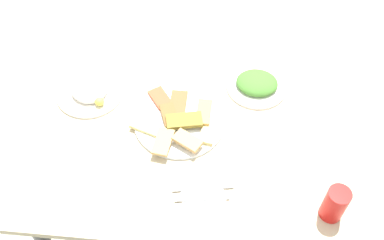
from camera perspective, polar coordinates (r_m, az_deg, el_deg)
The scene contains 9 objects.
ground_plane at distance 2.16m, azimuth 0.75°, elevation -13.32°, with size 6.00×6.00×0.00m, color #B8B9A3.
dining_table at distance 1.57m, azimuth 1.01°, elevation -2.98°, with size 1.09×0.84×0.77m.
pide_platter at distance 1.50m, azimuth -1.64°, elevation -0.10°, with size 0.32×0.32×0.04m.
salad_plate_greens at distance 1.62m, azimuth 8.32°, elevation 4.59°, with size 0.22×0.22×0.05m.
salad_plate_rice at distance 1.62m, azimuth -12.97°, elevation 3.74°, with size 0.24×0.24×0.05m.
soda_can at distance 1.34m, azimuth 17.86°, elevation -10.22°, with size 0.07×0.07×0.12m, color red.
paper_napkin at distance 1.36m, azimuth 1.36°, elevation -9.40°, with size 0.13×0.13×0.00m, color white.
fork at distance 1.37m, azimuth 1.43°, elevation -8.66°, with size 0.19×0.01×0.01m, color silver.
spoon at distance 1.35m, azimuth 1.30°, elevation -9.99°, with size 0.16×0.02×0.01m, color silver.
Camera 1 is at (-0.06, 0.90, 1.97)m, focal length 41.56 mm.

